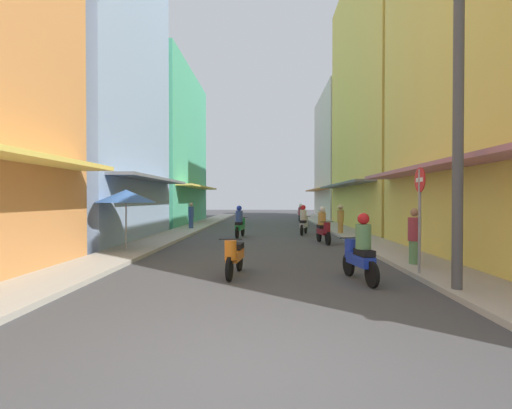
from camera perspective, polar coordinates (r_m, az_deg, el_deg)
ground_plane at (r=20.65m, az=1.18°, el=-4.42°), size 90.37×90.37×0.00m
sidewalk_left at (r=21.21m, az=-11.37°, el=-4.14°), size 1.74×49.08×0.12m
sidewalk_right at (r=21.10m, az=13.80°, el=-4.17°), size 1.74×49.08×0.12m
building_left_mid at (r=19.70m, az=-25.57°, el=16.33°), size 7.05×8.93×14.38m
building_left_far at (r=29.69m, az=-15.36°, el=8.27°), size 7.05×11.93×11.51m
building_right_mid at (r=26.16m, az=20.85°, el=14.95°), size 7.05×13.40×16.60m
building_right_far at (r=38.06m, az=14.46°, el=7.15°), size 7.05×11.02×12.21m
motorbike_green at (r=18.43m, az=-2.48°, el=-2.86°), size 0.57×1.80×1.58m
motorbike_maroon at (r=16.19m, az=10.22°, el=-3.38°), size 0.58×1.80×1.58m
motorbike_silver at (r=20.06m, az=7.31°, el=-2.57°), size 0.68×1.77×1.58m
motorbike_orange at (r=9.23m, az=-3.32°, el=-7.80°), size 0.55×1.81×0.96m
motorbike_black at (r=26.06m, az=6.86°, el=-1.79°), size 0.55×1.81×1.58m
motorbike_blue at (r=8.89m, az=15.62°, el=-6.86°), size 0.61×1.79×1.58m
pedestrian_midway at (r=23.01m, az=-9.90°, el=-1.80°), size 0.34×0.34×1.68m
pedestrian_foreground at (r=19.94m, az=12.80°, el=-1.99°), size 0.44×0.44×1.62m
pedestrian_far at (r=11.08m, az=23.06°, el=-4.78°), size 0.34×0.34×1.64m
vendor_umbrella at (r=13.63m, az=-19.27°, el=1.21°), size 2.05×2.05×2.22m
utility_pole at (r=8.51m, az=28.54°, el=13.28°), size 0.20×1.20×7.32m
street_sign_no_entry at (r=9.71m, az=23.75°, el=-0.25°), size 0.07×0.60×2.65m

